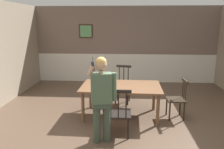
# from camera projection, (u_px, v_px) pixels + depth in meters

# --- Properties ---
(ground_plane) EXTENTS (8.34, 8.34, 0.00)m
(ground_plane) POSITION_uv_depth(u_px,v_px,m) (125.00, 127.00, 4.78)
(ground_plane) COLOR brown
(room_back_partition) EXTENTS (6.63, 0.17, 2.75)m
(room_back_partition) POSITION_uv_depth(u_px,v_px,m) (126.00, 46.00, 8.16)
(room_back_partition) COLOR #756056
(room_back_partition) RESTS_ON ground_plane
(dining_table) EXTENTS (1.86, 1.15, 0.75)m
(dining_table) POSITION_uv_depth(u_px,v_px,m) (121.00, 89.00, 5.20)
(dining_table) COLOR brown
(dining_table) RESTS_ON ground_plane
(chair_near_window) EXTENTS (0.42, 0.42, 0.93)m
(chair_near_window) POSITION_uv_depth(u_px,v_px,m) (177.00, 99.00, 5.14)
(chair_near_window) COLOR #2D2319
(chair_near_window) RESTS_ON ground_plane
(chair_by_doorway) EXTENTS (0.48, 0.48, 0.99)m
(chair_by_doorway) POSITION_uv_depth(u_px,v_px,m) (119.00, 113.00, 4.34)
(chair_by_doorway) COLOR black
(chair_by_doorway) RESTS_ON ground_plane
(chair_at_table_head) EXTENTS (0.47, 0.47, 1.03)m
(chair_at_table_head) POSITION_uv_depth(u_px,v_px,m) (123.00, 86.00, 6.16)
(chair_at_table_head) COLOR black
(chair_at_table_head) RESTS_ON ground_plane
(person_figure) EXTENTS (0.52, 0.28, 1.61)m
(person_figure) POSITION_uv_depth(u_px,v_px,m) (102.00, 95.00, 4.01)
(person_figure) COLOR #3A493A
(person_figure) RESTS_ON ground_plane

